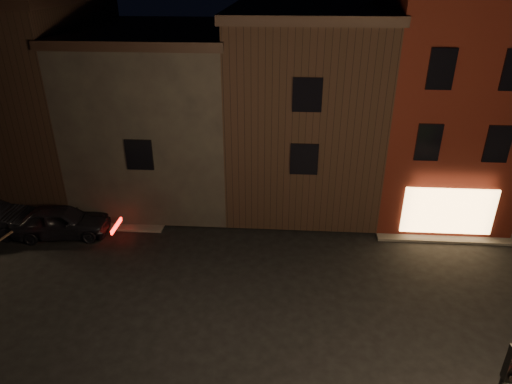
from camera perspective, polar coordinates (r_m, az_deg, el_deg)
ground at (r=17.05m, az=0.67°, el=-14.54°), size 120.00×120.00×0.00m
sidewalk_far_left at (r=40.42m, az=-27.23°, el=7.44°), size 30.00×30.00×0.12m
corner_building at (r=24.20m, az=21.84°, el=10.70°), size 6.50×8.50×10.50m
row_building_a at (r=24.23m, az=5.88°, el=11.05°), size 7.30×10.30×9.40m
row_building_b at (r=25.20m, az=-11.15°, el=10.11°), size 7.80×10.30×8.40m
row_building_c at (r=27.78m, az=-26.18°, el=11.05°), size 7.30×10.30×9.90m
parked_car_a at (r=22.67m, az=-23.18°, el=-3.39°), size 4.49×2.28×1.46m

